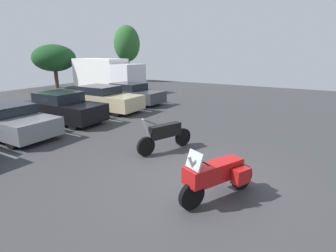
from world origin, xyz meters
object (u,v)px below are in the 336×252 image
at_px(car_grey, 9,121).
at_px(box_truck, 107,74).
at_px(motorcycle_second, 165,135).
at_px(car_charcoal, 132,94).
at_px(motorcycle_touring, 217,175).
at_px(car_black, 64,108).
at_px(car_champagne, 104,99).

xyz_separation_m(car_grey, box_truck, (12.03, 5.52, 0.85)).
distance_m(motorcycle_second, car_grey, 6.73).
xyz_separation_m(car_grey, car_charcoal, (8.40, 0.04, 0.01)).
bearing_deg(car_grey, box_truck, 24.65).
xyz_separation_m(car_charcoal, box_truck, (3.63, 5.48, 0.84)).
bearing_deg(motorcycle_touring, car_charcoal, 46.26).
relative_size(motorcycle_touring, motorcycle_second, 0.96).
distance_m(motorcycle_touring, car_grey, 9.21).
bearing_deg(motorcycle_second, box_truck, 49.49).
bearing_deg(motorcycle_second, car_black, 81.42).
relative_size(car_black, car_champagne, 0.91).
xyz_separation_m(motorcycle_touring, car_grey, (0.44, 9.20, 0.02)).
distance_m(motorcycle_second, car_black, 6.53).
bearing_deg(box_truck, car_grey, -155.35).
bearing_deg(motorcycle_touring, motorcycle_second, 50.84).
xyz_separation_m(motorcycle_touring, motorcycle_second, (2.21, 2.71, -0.06)).
bearing_deg(box_truck, car_black, -149.14).
xyz_separation_m(motorcycle_second, car_grey, (-1.77, 6.49, 0.07)).
distance_m(car_champagne, box_truck, 8.36).
relative_size(car_grey, box_truck, 0.61).
height_order(car_grey, box_truck, box_truck).
distance_m(motorcycle_second, box_truck, 15.82).
distance_m(motorcycle_second, car_charcoal, 9.30).
relative_size(car_black, box_truck, 0.59).
xyz_separation_m(motorcycle_touring, box_truck, (12.46, 14.72, 0.87)).
bearing_deg(motorcycle_touring, car_grey, 87.29).
bearing_deg(car_champagne, motorcycle_second, -120.97).
height_order(car_grey, car_charcoal, car_charcoal).
distance_m(motorcycle_touring, motorcycle_second, 3.50).
xyz_separation_m(car_black, car_charcoal, (5.66, 0.06, -0.04)).
height_order(car_black, car_champagne, car_black).
relative_size(car_black, car_charcoal, 0.94).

